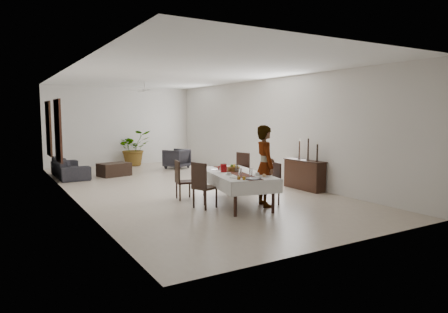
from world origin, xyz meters
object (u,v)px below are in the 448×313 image
at_px(dining_table_top, 236,174).
at_px(woman, 265,166).
at_px(sofa, 70,167).
at_px(sideboard_body, 304,175).
at_px(red_pitcher, 224,168).

distance_m(dining_table_top, woman, 0.73).
bearing_deg(sofa, woman, -156.03).
distance_m(dining_table_top, sideboard_body, 2.69).
bearing_deg(sideboard_body, woman, -153.42).
bearing_deg(dining_table_top, sideboard_body, 23.31).
xyz_separation_m(dining_table_top, red_pitcher, (-0.21, 0.19, 0.13)).
bearing_deg(dining_table_top, sofa, 124.25).
xyz_separation_m(dining_table_top, sideboard_body, (2.61, 0.56, -0.31)).
distance_m(red_pitcher, sofa, 6.46).
relative_size(woman, sideboard_body, 1.39).
relative_size(red_pitcher, sofa, 0.09).
xyz_separation_m(dining_table_top, sofa, (-2.61, 6.17, -0.38)).
relative_size(dining_table_top, sideboard_body, 1.76).
bearing_deg(dining_table_top, woman, -37.15).
height_order(dining_table_top, sideboard_body, sideboard_body).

